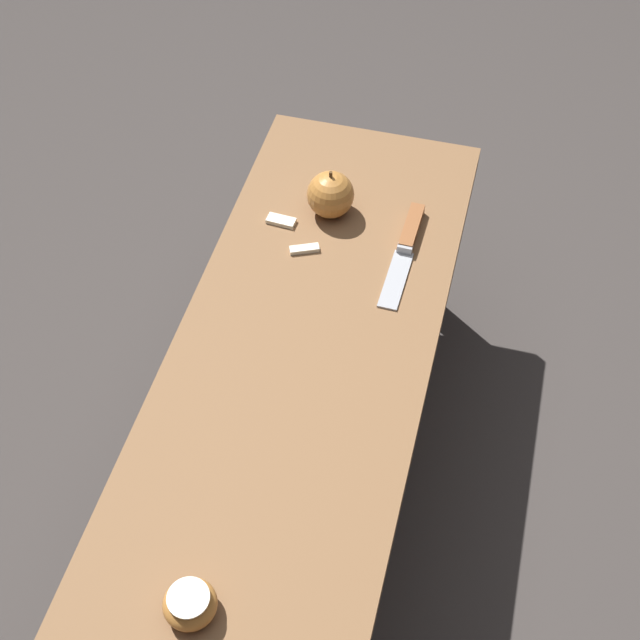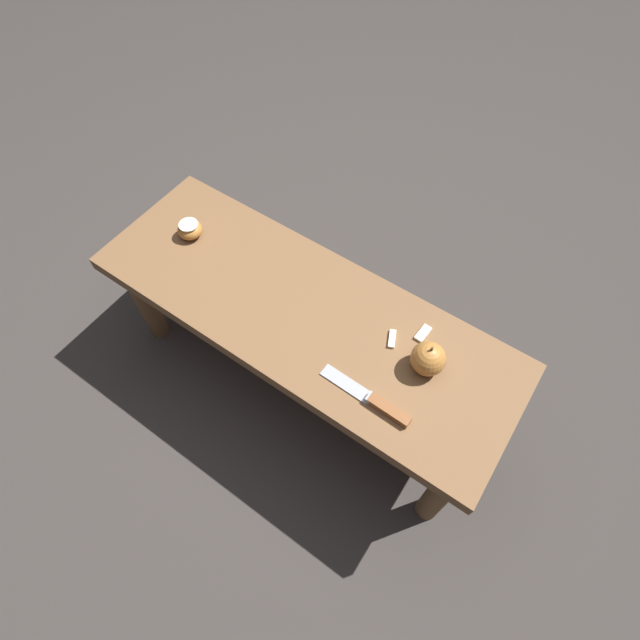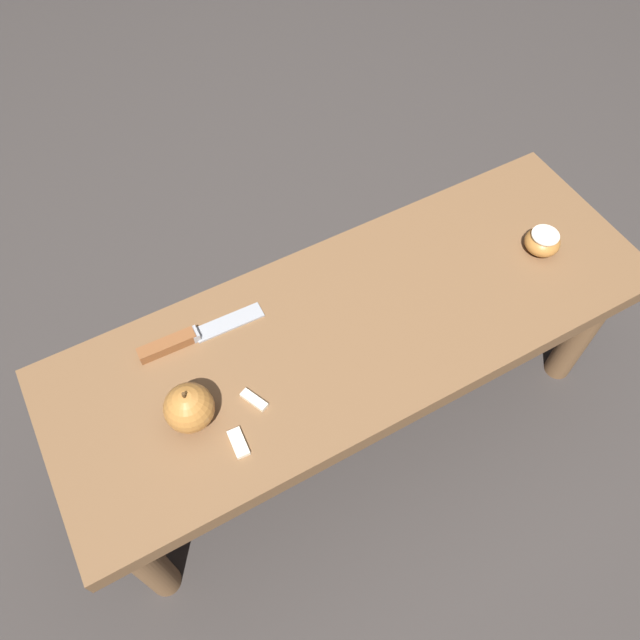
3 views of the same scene
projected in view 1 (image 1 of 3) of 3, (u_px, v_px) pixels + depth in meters
name	position (u px, v px, depth m)	size (l,w,h in m)	color
ground_plane	(301.00, 490.00, 1.64)	(8.00, 8.00, 0.00)	#383330
wooden_bench	(297.00, 388.00, 1.38)	(1.12, 0.39, 0.39)	brown
knife	(407.00, 241.00, 1.48)	(0.23, 0.04, 0.02)	#9EA0A5
apple_whole	(331.00, 195.00, 1.51)	(0.08, 0.08, 0.09)	#B27233
apple_cut	(190.00, 604.00, 1.08)	(0.07, 0.07, 0.04)	#B27233
apple_slice_near_knife	(304.00, 249.00, 1.48)	(0.03, 0.05, 0.01)	silver
apple_slice_center	(281.00, 221.00, 1.52)	(0.02, 0.05, 0.01)	silver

